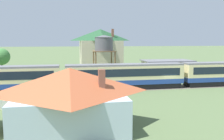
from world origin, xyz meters
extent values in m
plane|color=#566B42|center=(0.00, 0.00, 0.00)|extent=(600.00, 600.00, 0.00)
cylinder|color=black|center=(6.92, -0.16, 0.45)|extent=(0.90, 0.18, 0.90)
cylinder|color=black|center=(6.92, 1.28, 0.45)|extent=(0.90, 0.18, 0.90)
cube|color=#234293|center=(-7.16, 0.56, 1.30)|extent=(19.69, 2.90, 0.80)
cube|color=beige|center=(-7.16, 0.56, 2.82)|extent=(19.69, 2.90, 2.23)
cube|color=#192330|center=(-7.16, 0.56, 2.93)|extent=(18.11, 2.94, 1.25)
cube|color=slate|center=(-7.16, 0.56, 4.08)|extent=(19.69, 2.73, 0.30)
cube|color=black|center=(-7.16, 0.56, 0.46)|extent=(18.90, 2.49, 0.88)
cylinder|color=black|center=(-0.66, -0.16, 0.45)|extent=(0.90, 0.18, 0.90)
cylinder|color=black|center=(-0.66, 1.28, 0.45)|extent=(0.90, 0.18, 0.90)
cylinder|color=black|center=(-13.65, -0.16, 0.45)|extent=(0.90, 0.18, 0.90)
cylinder|color=black|center=(-13.65, 1.28, 0.45)|extent=(0.90, 0.18, 0.90)
cylinder|color=black|center=(-21.23, -0.16, 0.45)|extent=(0.90, 0.18, 0.90)
cylinder|color=black|center=(-21.23, 1.28, 0.45)|extent=(0.90, 0.18, 0.90)
cube|color=#665B51|center=(-10.73, 0.56, 0.01)|extent=(110.35, 3.60, 0.01)
cube|color=#4C4238|center=(-10.73, -0.16, 0.02)|extent=(110.35, 0.12, 0.04)
cube|color=#4C4238|center=(-10.73, 1.28, 0.02)|extent=(110.35, 0.12, 0.04)
cube|color=beige|center=(4.61, 10.51, 1.84)|extent=(9.81, 5.56, 3.68)
cube|color=slate|center=(4.61, 10.51, 3.78)|extent=(10.59, 6.01, 0.20)
cube|color=slate|center=(4.61, 6.93, 3.28)|extent=(9.41, 1.60, 0.16)
cylinder|color=brown|center=(4.61, 6.33, 1.60)|extent=(0.14, 0.14, 3.20)
cube|color=beige|center=(-8.27, 22.27, 4.03)|extent=(10.09, 8.54, 8.06)
pyramid|color=#23512D|center=(-8.27, 22.27, 9.50)|extent=(10.89, 9.22, 2.88)
cube|color=brown|center=(-5.44, 20.57, 9.64)|extent=(0.56, 0.56, 2.59)
cylinder|color=brown|center=(-7.01, 13.82, 2.90)|extent=(0.28, 0.28, 5.79)
cylinder|color=brown|center=(-10.97, 13.82, 2.90)|extent=(0.28, 0.28, 5.79)
cylinder|color=brown|center=(-7.01, 9.86, 2.90)|extent=(0.28, 0.28, 5.79)
cylinder|color=brown|center=(-10.97, 9.86, 2.90)|extent=(0.28, 0.28, 5.79)
cube|color=brown|center=(-8.99, 11.84, 5.87)|extent=(4.46, 4.46, 0.16)
cylinder|color=#56565B|center=(-8.99, 11.84, 7.35)|extent=(3.80, 3.80, 2.79)
cone|color=#56565B|center=(-8.99, 11.84, 8.99)|extent=(3.99, 3.99, 0.50)
cube|color=silver|center=(-16.48, -15.69, 1.64)|extent=(9.75, 7.86, 3.27)
pyramid|color=#B25633|center=(-16.48, -15.69, 4.44)|extent=(10.53, 8.49, 2.33)
cube|color=brown|center=(-13.74, -17.26, 4.56)|extent=(0.56, 0.56, 2.10)
cube|color=white|center=(-21.86, -8.32, 0.53)|extent=(24.53, 0.06, 1.05)
cube|color=#287A38|center=(-20.85, -6.03, 0.52)|extent=(4.50, 1.88, 0.70)
cube|color=#192330|center=(-20.99, -6.03, 1.07)|extent=(2.27, 1.57, 0.40)
cylinder|color=black|center=(-19.45, -6.77, 0.31)|extent=(0.62, 0.20, 0.62)
cylinder|color=black|center=(-19.49, -5.21, 0.31)|extent=(0.62, 0.20, 0.62)
cylinder|color=black|center=(-22.21, -6.85, 0.31)|extent=(0.62, 0.20, 0.62)
cylinder|color=black|center=(-22.25, -5.29, 0.31)|extent=(0.62, 0.20, 0.62)
cylinder|color=#4C3823|center=(-29.87, 14.57, 1.89)|extent=(0.39, 0.39, 3.77)
sphere|color=#427F3D|center=(-29.87, 14.57, 4.80)|extent=(3.41, 3.41, 3.41)
camera|label=1|loc=(-16.68, -37.37, 8.07)|focal=38.00mm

